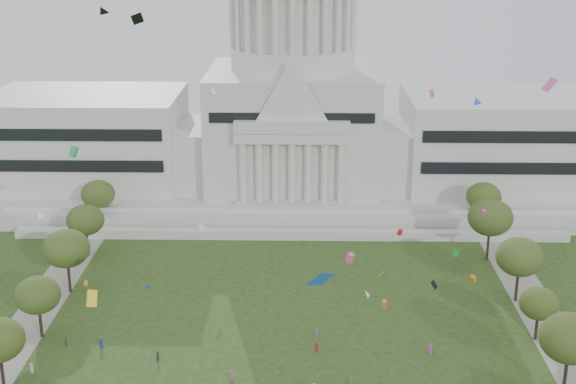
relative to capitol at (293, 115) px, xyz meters
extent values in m
cube|color=beige|center=(0.00, 1.41, -20.30)|extent=(160.00, 60.00, 4.00)
cube|color=beige|center=(0.00, -31.59, -21.30)|extent=(130.00, 3.00, 2.00)
cube|color=beige|center=(0.00, -23.59, -19.80)|extent=(140.00, 3.00, 5.00)
cube|color=beige|center=(-55.00, 0.41, -7.30)|extent=(50.00, 34.00, 22.00)
cube|color=beige|center=(55.00, 0.41, -7.30)|extent=(50.00, 34.00, 22.00)
cube|color=beige|center=(-27.00, -1.59, -10.30)|extent=(12.00, 26.00, 16.00)
cube|color=beige|center=(27.00, -1.59, -10.30)|extent=(12.00, 26.00, 16.00)
cube|color=beige|center=(0.00, 0.41, -4.30)|extent=(44.00, 38.00, 28.00)
cube|color=beige|center=(0.00, -19.59, -1.10)|extent=(28.00, 3.00, 2.40)
cube|color=black|center=(-55.00, -16.79, -5.30)|extent=(46.00, 0.40, 11.00)
cube|color=black|center=(55.00, -16.79, -5.30)|extent=(46.00, 0.40, 11.00)
cylinder|color=beige|center=(0.00, 0.41, 15.10)|extent=(32.00, 32.00, 6.00)
cylinder|color=beige|center=(0.00, 0.41, 25.10)|extent=(28.00, 28.00, 14.00)
cube|color=gray|center=(-48.00, -83.59, -22.28)|extent=(8.00, 160.00, 0.04)
cube|color=gray|center=(48.00, -83.59, -22.28)|extent=(8.00, 160.00, 0.04)
cylinder|color=black|center=(-45.04, -96.29, -19.56)|extent=(0.56, 0.56, 5.47)
cylinder|color=black|center=(44.17, -96.15, -19.19)|extent=(0.56, 0.56, 6.20)
ellipsoid|color=#344A18|center=(44.17, -96.15, -12.62)|extent=(9.55, 9.55, 7.82)
cylinder|color=black|center=(-44.09, -79.67, -19.66)|extent=(0.56, 0.56, 5.27)
ellipsoid|color=#354C1B|center=(-44.09, -79.67, -14.07)|extent=(8.12, 8.12, 6.65)
cylinder|color=black|center=(44.40, -79.10, -20.02)|extent=(0.56, 0.56, 4.56)
ellipsoid|color=#384915|center=(44.40, -79.10, -15.19)|extent=(7.01, 7.01, 5.74)
cylinder|color=black|center=(-44.08, -61.17, -19.28)|extent=(0.56, 0.56, 6.03)
ellipsoid|color=#374F19|center=(-44.08, -61.17, -12.89)|extent=(9.29, 9.29, 7.60)
cylinder|color=black|center=(44.76, -63.55, -19.31)|extent=(0.56, 0.56, 5.97)
ellipsoid|color=#3A501D|center=(44.76, -63.55, -12.99)|extent=(9.19, 9.19, 7.52)
cylinder|color=black|center=(-45.22, -42.58, -19.59)|extent=(0.56, 0.56, 5.41)
ellipsoid|color=#354818|center=(-45.22, -42.58, -13.86)|extent=(8.33, 8.33, 6.81)
cylinder|color=black|center=(43.49, -43.40, -19.11)|extent=(0.56, 0.56, 6.37)
ellipsoid|color=#37481A|center=(43.49, -43.40, -12.35)|extent=(9.82, 9.82, 8.03)
cylinder|color=black|center=(-46.87, -24.45, -19.64)|extent=(0.56, 0.56, 5.32)
ellipsoid|color=#354A19|center=(-46.87, -24.45, -14.00)|extent=(8.19, 8.19, 6.70)
cylinder|color=black|center=(45.96, -25.46, -19.56)|extent=(0.56, 0.56, 5.47)
ellipsoid|color=#324B15|center=(45.96, -25.46, -13.77)|extent=(8.42, 8.42, 6.89)
cube|color=#994C8C|center=(24.78, -84.76, -21.35)|extent=(0.59, 0.54, 1.88)
cube|color=navy|center=(-32.40, -83.43, -21.43)|extent=(0.47, 0.54, 1.73)
cube|color=#26262B|center=(-21.80, -87.54, -21.46)|extent=(0.46, 0.52, 1.67)
cube|color=silver|center=(-42.00, -91.78, -21.47)|extent=(0.52, 0.45, 1.66)
cube|color=#B21E1E|center=(5.23, -83.98, -21.46)|extent=(0.51, 0.50, 1.66)
cube|color=olive|center=(10.59, -94.50, -21.56)|extent=(0.34, 0.44, 1.46)
cube|color=#994C8C|center=(-8.80, -93.43, -21.45)|extent=(0.52, 0.51, 1.69)
cube|color=#994C8C|center=(5.31, -78.59, -21.49)|extent=(0.41, 0.50, 1.62)
cube|color=#26262B|center=(-38.75, -82.99, -21.55)|extent=(0.37, 0.46, 1.48)
camera|label=1|loc=(2.57, -207.04, 48.42)|focal=50.00mm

